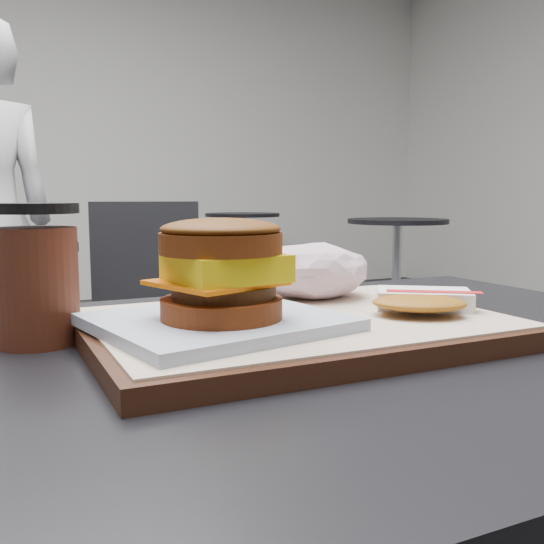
{
  "coord_description": "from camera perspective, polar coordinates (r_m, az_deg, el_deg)",
  "views": [
    {
      "loc": [
        -0.29,
        -0.46,
        0.9
      ],
      "look_at": [
        -0.06,
        0.0,
        0.83
      ],
      "focal_mm": 40.0,
      "sensor_mm": 36.0,
      "label": 1
    }
  ],
  "objects": [
    {
      "name": "bg_table_near",
      "position": [
        4.12,
        11.69,
        2.31
      ],
      "size": [
        0.66,
        0.66,
        0.75
      ],
      "color": "black",
      "rests_on": "ground"
    },
    {
      "name": "breakfast_sandwich",
      "position": [
        0.5,
        -4.85,
        -0.99
      ],
      "size": [
        0.22,
        0.2,
        0.09
      ],
      "color": "silver",
      "rests_on": "serving_tray"
    },
    {
      "name": "coffee_cup",
      "position": [
        0.57,
        -21.31,
        -0.63
      ],
      "size": [
        0.08,
        0.08,
        0.12
      ],
      "color": "#411A0F",
      "rests_on": "customer_table"
    },
    {
      "name": "customer_table",
      "position": [
        0.63,
        5.88,
        -22.96
      ],
      "size": [
        0.8,
        0.6,
        0.77
      ],
      "color": "#A5A5AA",
      "rests_on": "ground"
    },
    {
      "name": "bg_table_far",
      "position": [
        5.39,
        -2.79,
        3.57
      ],
      "size": [
        0.66,
        0.66,
        0.75
      ],
      "color": "black",
      "rests_on": "ground"
    },
    {
      "name": "neighbor_chair",
      "position": [
        2.32,
        -14.64,
        -2.73
      ],
      "size": [
        0.64,
        0.51,
        0.88
      ],
      "color": "#AEAEB3",
      "rests_on": "ground"
    },
    {
      "name": "crumpled_wrapper",
      "position": [
        0.66,
        3.62,
        0.16
      ],
      "size": [
        0.13,
        0.11,
        0.06
      ],
      "primitive_type": null,
      "color": "silver",
      "rests_on": "serving_tray"
    },
    {
      "name": "hash_brown",
      "position": [
        0.6,
        13.9,
        -2.64
      ],
      "size": [
        0.14,
        0.13,
        0.02
      ],
      "color": "white",
      "rests_on": "serving_tray"
    },
    {
      "name": "serving_tray",
      "position": [
        0.56,
        2.29,
        -5.17
      ],
      "size": [
        0.38,
        0.28,
        0.02
      ],
      "color": "black",
      "rests_on": "customer_table"
    }
  ]
}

